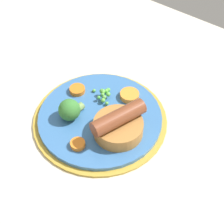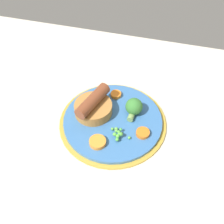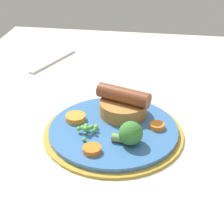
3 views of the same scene
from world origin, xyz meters
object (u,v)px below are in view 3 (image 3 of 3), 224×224
Objects in this scene: carrot_slice_1 at (92,149)px; carrot_slice_3 at (157,126)px; carrot_slice_0 at (76,118)px; fork at (53,61)px; dinner_plate at (113,132)px; broccoli_floret_near at (130,134)px; pea_pile at (87,128)px; sausage_pudding at (123,106)px.

carrot_slice_3 is (-9.21, 10.71, -0.02)cm from carrot_slice_1.
carrot_slice_0 reaches higher than fork.
carrot_slice_0 is 10.99cm from carrot_slice_1.
broccoli_floret_near reaches higher than dinner_plate.
pea_pile reaches higher than carrot_slice_0.
dinner_plate is 6.45cm from broccoli_floret_near.
carrot_slice_1 is (8.01, -2.56, 1.33)cm from dinner_plate.
broccoli_floret_near is at bearing 61.45° from carrot_slice_0.
carrot_slice_0 reaches higher than carrot_slice_3.
carrot_slice_0 is 0.22× the size of fork.
carrot_slice_3 is at bearing 106.05° from pea_pile.
dinner_plate is at bearing -81.66° from carrot_slice_3.
sausage_pudding is at bearing 62.06° from fork.
pea_pile reaches higher than carrot_slice_1.
sausage_pudding is at bearing 163.84° from carrot_slice_1.
carrot_slice_3 is (-5.69, 4.56, -1.60)cm from broccoli_floret_near.
broccoli_floret_near is 1.73× the size of carrot_slice_1.
carrot_slice_1 is 14.13cm from carrot_slice_3.
carrot_slice_0 is 1.22× the size of carrot_slice_1.
pea_pile is at bearing -61.54° from dinner_plate.
fork is (-36.68, -24.98, -3.18)cm from broccoli_floret_near.
dinner_plate is 6.77× the size of carrot_slice_0.
broccoli_floret_near is (9.38, 2.42, -0.18)cm from sausage_pudding.
broccoli_floret_near is at bearing -38.68° from carrot_slice_3.
pea_pile is at bearing -160.59° from carrot_slice_1.
fork is at bearing -31.38° from sausage_pudding.
sausage_pudding is 9.69cm from broccoli_floret_near.
dinner_plate is at bearing 56.09° from fork.
sausage_pudding is 2.82× the size of carrot_slice_0.
dinner_plate is 8.25× the size of carrot_slice_1.
carrot_slice_0 is 15.91cm from carrot_slice_3.
fork is at bearing 129.38° from broccoli_floret_near.
carrot_slice_0 is (3.21, -8.93, -1.69)cm from sausage_pudding.
broccoli_floret_near is 44.50cm from fork.
dinner_plate is 1.48× the size of fork.
pea_pile is at bearing 71.21° from sausage_pudding.
pea_pile is 0.29× the size of fork.
broccoli_floret_near is 0.31× the size of fork.
sausage_pudding reaches higher than carrot_slice_1.
pea_pile is 38.58cm from fork.
carrot_slice_1 is 1.15× the size of carrot_slice_3.
dinner_plate is 9.51× the size of carrot_slice_3.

